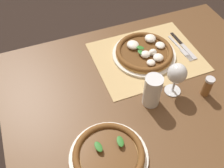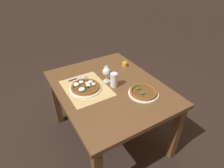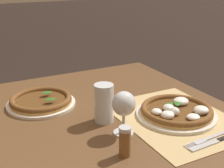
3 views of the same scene
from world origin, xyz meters
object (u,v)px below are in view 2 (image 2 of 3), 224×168
pizza_near (85,87)px  knife (78,78)px  votive_candle (125,64)px  pizza_far (143,92)px  wine_glass (106,72)px  pepper_shaker (106,70)px  pint_glass (114,80)px  fork (80,79)px

pizza_near → knife: bearing=177.1°
votive_candle → pizza_near: bearing=-72.1°
pizza_far → knife: size_ratio=1.31×
wine_glass → pepper_shaker: bearing=152.0°
knife → votive_candle: 0.57m
votive_candle → pint_glass: bearing=-48.1°
pizza_near → pizza_far: 0.55m
pint_glass → pizza_near: bearing=-110.5°
pizza_near → votive_candle: size_ratio=4.26×
wine_glass → votive_candle: (-0.17, 0.34, -0.08)m
fork → knife: 0.03m
pint_glass → votive_candle: bearing=131.9°
knife → pepper_shaker: 0.31m
wine_glass → pizza_near: bearing=-86.0°
pizza_near → wine_glass: (-0.02, 0.24, 0.08)m
pizza_near → votive_candle: votive_candle is taller
pizza_far → pepper_shaker: 0.50m
pizza_far → pepper_shaker: size_ratio=2.92×
pizza_near → knife: 0.21m
fork → knife: bearing=-154.7°
fork → pepper_shaker: (0.05, 0.29, 0.04)m
pizza_near → wine_glass: 0.26m
pizza_near → pizza_far: size_ratio=1.08×
pizza_near → pepper_shaker: size_ratio=3.16×
knife → pepper_shaker: pepper_shaker is taller
fork → votive_candle: votive_candle is taller
wine_glass → knife: wine_glass is taller
pizza_near → pizza_far: (0.35, 0.43, -0.00)m
fork → pizza_near: bearing=-6.6°
fork → pizza_far: bearing=37.3°
pizza_far → pint_glass: (-0.25, -0.17, 0.05)m
wine_glass → pint_glass: wine_glass is taller
wine_glass → pint_glass: 0.12m
pizza_far → knife: pizza_far is taller
pizza_far → votive_candle: votive_candle is taller
pizza_near → knife: size_ratio=1.42×
wine_glass → pepper_shaker: (-0.12, 0.06, -0.06)m
votive_candle → pepper_shaker: pepper_shaker is taller
pizza_far → wine_glass: size_ratio=1.83×
knife → pint_glass: bearing=39.1°
wine_glass → knife: 0.32m
pint_glass → fork: pint_glass is taller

